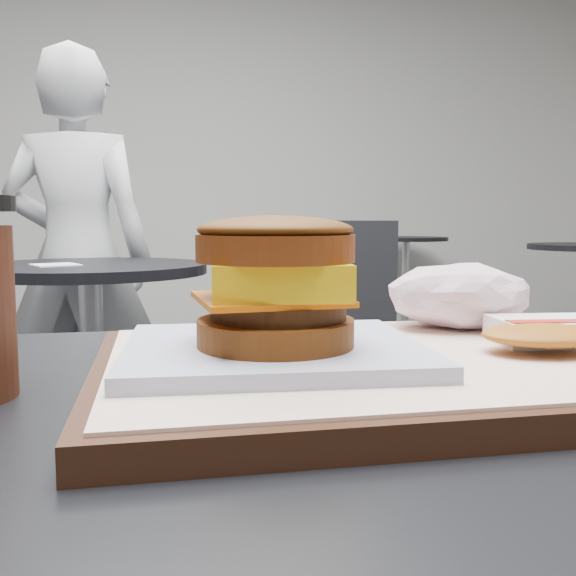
{
  "coord_description": "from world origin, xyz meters",
  "views": [
    {
      "loc": [
        -0.15,
        -0.35,
        0.88
      ],
      "look_at": [
        -0.06,
        0.06,
        0.83
      ],
      "focal_mm": 40.0,
      "sensor_mm": 36.0,
      "label": 1
    }
  ],
  "objects_px": {
    "hash_brown": "(551,332)",
    "neighbor_chair": "(304,330)",
    "serving_tray": "(383,368)",
    "neighbor_table": "(92,329)",
    "breakfast_sandwich": "(275,299)",
    "crumpled_wrapper": "(459,295)",
    "patron": "(78,258)"
  },
  "relations": [
    {
      "from": "serving_tray",
      "to": "patron",
      "type": "distance_m",
      "value": 2.08
    },
    {
      "from": "crumpled_wrapper",
      "to": "neighbor_table",
      "type": "xyz_separation_m",
      "value": [
        -0.45,
        1.51,
        -0.27
      ]
    },
    {
      "from": "neighbor_table",
      "to": "hash_brown",
      "type": "bearing_deg",
      "value": -73.43
    },
    {
      "from": "hash_brown",
      "to": "neighbor_chair",
      "type": "distance_m",
      "value": 1.73
    },
    {
      "from": "breakfast_sandwich",
      "to": "hash_brown",
      "type": "bearing_deg",
      "value": 0.86
    },
    {
      "from": "serving_tray",
      "to": "breakfast_sandwich",
      "type": "bearing_deg",
      "value": -176.22
    },
    {
      "from": "breakfast_sandwich",
      "to": "crumpled_wrapper",
      "type": "relative_size",
      "value": 1.64
    },
    {
      "from": "hash_brown",
      "to": "patron",
      "type": "height_order",
      "value": "patron"
    },
    {
      "from": "breakfast_sandwich",
      "to": "hash_brown",
      "type": "relative_size",
      "value": 1.63
    },
    {
      "from": "breakfast_sandwich",
      "to": "hash_brown",
      "type": "distance_m",
      "value": 0.2
    },
    {
      "from": "breakfast_sandwich",
      "to": "neighbor_chair",
      "type": "xyz_separation_m",
      "value": [
        0.41,
        1.69,
        -0.32
      ]
    },
    {
      "from": "serving_tray",
      "to": "patron",
      "type": "bearing_deg",
      "value": 102.13
    },
    {
      "from": "serving_tray",
      "to": "breakfast_sandwich",
      "type": "relative_size",
      "value": 1.89
    },
    {
      "from": "neighbor_table",
      "to": "neighbor_chair",
      "type": "height_order",
      "value": "neighbor_chair"
    },
    {
      "from": "neighbor_table",
      "to": "patron",
      "type": "xyz_separation_m",
      "value": [
        -0.09,
        0.44,
        0.19
      ]
    },
    {
      "from": "breakfast_sandwich",
      "to": "crumpled_wrapper",
      "type": "distance_m",
      "value": 0.2
    },
    {
      "from": "neighbor_table",
      "to": "crumpled_wrapper",
      "type": "bearing_deg",
      "value": -73.33
    },
    {
      "from": "hash_brown",
      "to": "crumpled_wrapper",
      "type": "xyz_separation_m",
      "value": [
        -0.02,
        0.09,
        0.02
      ]
    },
    {
      "from": "neighbor_table",
      "to": "patron",
      "type": "distance_m",
      "value": 0.48
    },
    {
      "from": "hash_brown",
      "to": "neighbor_chair",
      "type": "bearing_deg",
      "value": 83.03
    },
    {
      "from": "neighbor_table",
      "to": "serving_tray",
      "type": "bearing_deg",
      "value": -77.6
    },
    {
      "from": "breakfast_sandwich",
      "to": "neighbor_chair",
      "type": "height_order",
      "value": "breakfast_sandwich"
    },
    {
      "from": "serving_tray",
      "to": "neighbor_chair",
      "type": "relative_size",
      "value": 0.43
    },
    {
      "from": "neighbor_table",
      "to": "neighbor_chair",
      "type": "distance_m",
      "value": 0.69
    },
    {
      "from": "serving_tray",
      "to": "neighbor_chair",
      "type": "xyz_separation_m",
      "value": [
        0.33,
        1.69,
        -0.27
      ]
    },
    {
      "from": "neighbor_table",
      "to": "neighbor_chair",
      "type": "bearing_deg",
      "value": 7.6
    },
    {
      "from": "serving_tray",
      "to": "hash_brown",
      "type": "relative_size",
      "value": 3.09
    },
    {
      "from": "serving_tray",
      "to": "breakfast_sandwich",
      "type": "distance_m",
      "value": 0.09
    },
    {
      "from": "hash_brown",
      "to": "neighbor_table",
      "type": "height_order",
      "value": "hash_brown"
    },
    {
      "from": "serving_tray",
      "to": "crumpled_wrapper",
      "type": "xyz_separation_m",
      "value": [
        0.1,
        0.09,
        0.04
      ]
    },
    {
      "from": "breakfast_sandwich",
      "to": "patron",
      "type": "height_order",
      "value": "patron"
    },
    {
      "from": "serving_tray",
      "to": "crumpled_wrapper",
      "type": "distance_m",
      "value": 0.14
    }
  ]
}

